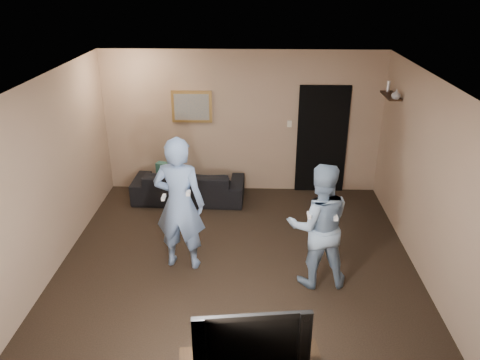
{
  "coord_description": "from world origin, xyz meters",
  "views": [
    {
      "loc": [
        0.22,
        -5.63,
        3.79
      ],
      "look_at": [
        0.03,
        0.3,
        1.15
      ],
      "focal_mm": 35.0,
      "sensor_mm": 36.0,
      "label": 1
    }
  ],
  "objects_px": {
    "wii_player_left": "(180,204)",
    "wii_player_right": "(319,226)",
    "sofa": "(189,185)",
    "television": "(251,334)"
  },
  "relations": [
    {
      "from": "wii_player_left",
      "to": "wii_player_right",
      "type": "height_order",
      "value": "wii_player_left"
    },
    {
      "from": "wii_player_left",
      "to": "wii_player_right",
      "type": "distance_m",
      "value": 1.86
    },
    {
      "from": "wii_player_right",
      "to": "sofa",
      "type": "bearing_deg",
      "value": 129.89
    },
    {
      "from": "television",
      "to": "wii_player_left",
      "type": "bearing_deg",
      "value": 106.49
    },
    {
      "from": "sofa",
      "to": "wii_player_right",
      "type": "bearing_deg",
      "value": 131.5
    },
    {
      "from": "television",
      "to": "wii_player_right",
      "type": "height_order",
      "value": "wii_player_right"
    },
    {
      "from": "wii_player_left",
      "to": "wii_player_right",
      "type": "relative_size",
      "value": 1.12
    },
    {
      "from": "sofa",
      "to": "wii_player_right",
      "type": "xyz_separation_m",
      "value": [
        2.0,
        -2.39,
        0.56
      ]
    },
    {
      "from": "television",
      "to": "sofa",
      "type": "bearing_deg",
      "value": 98.01
    },
    {
      "from": "sofa",
      "to": "wii_player_left",
      "type": "distance_m",
      "value": 2.16
    }
  ]
}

